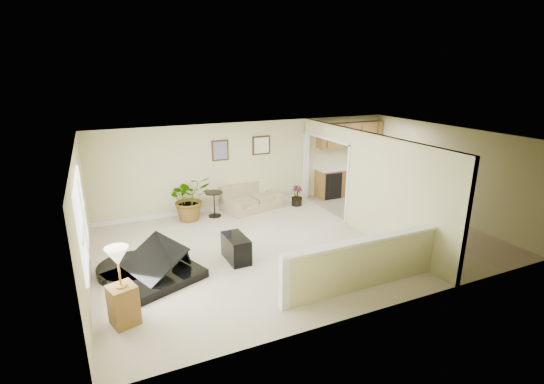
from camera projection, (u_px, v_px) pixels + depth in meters
name	position (u px, v px, depth m)	size (l,w,h in m)	color
floor	(299.00, 242.00, 9.33)	(9.00, 9.00, 0.00)	beige
back_wall	(252.00, 164.00, 11.57)	(9.00, 0.04, 2.50)	#C7C288
front_wall	(387.00, 242.00, 6.35)	(9.00, 0.04, 2.50)	#C7C288
left_wall	(82.00, 222.00, 7.20)	(0.04, 6.00, 2.50)	#C7C288
right_wall	(445.00, 172.00, 10.72)	(0.04, 6.00, 2.50)	#C7C288
ceiling	(301.00, 137.00, 8.59)	(9.00, 6.00, 0.04)	white
kitchen_vinyl	(402.00, 222.00, 10.56)	(2.70, 6.00, 0.01)	gray
interior_partition	(358.00, 182.00, 9.89)	(0.18, 5.99, 2.50)	#C7C288
pony_half_wall	(362.00, 263.00, 7.20)	(3.42, 0.22, 1.00)	#C7C288
left_window	(81.00, 220.00, 6.71)	(0.05, 2.15, 1.45)	white
wall_art_left	(220.00, 150.00, 11.03)	(0.48, 0.04, 0.58)	#341E13
wall_mirror	(261.00, 145.00, 11.50)	(0.55, 0.04, 0.55)	#341E13
kitchen_cabinets	(347.00, 168.00, 12.70)	(2.36, 0.65, 2.33)	brown
piano	(149.00, 247.00, 7.60)	(2.23, 2.20, 1.50)	black
piano_bench	(236.00, 248.00, 8.38)	(0.41, 0.81, 0.54)	black
loveseat	(251.00, 197.00, 11.52)	(1.88, 1.32, 0.95)	tan
accent_table	(214.00, 201.00, 10.85)	(0.49, 0.49, 0.71)	black
palm_plant	(190.00, 199.00, 10.57)	(1.24, 1.11, 1.22)	black
small_plant	(297.00, 197.00, 11.80)	(0.37, 0.37, 0.61)	black
lamp_stand	(122.00, 292.00, 6.17)	(0.50, 0.50, 1.33)	brown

